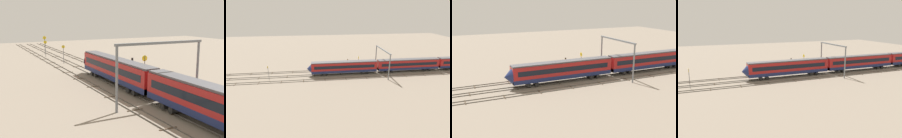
{
  "view_description": "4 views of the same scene",
  "coord_description": "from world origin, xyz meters",
  "views": [
    {
      "loc": [
        -43.27,
        24.13,
        12.8
      ],
      "look_at": [
        7.54,
        -1.26,
        2.12
      ],
      "focal_mm": 46.67,
      "sensor_mm": 36.0,
      "label": 1
    },
    {
      "loc": [
        13.66,
        60.4,
        23.86
      ],
      "look_at": [
        6.1,
        1.8,
        2.77
      ],
      "focal_mm": 28.23,
      "sensor_mm": 36.0,
      "label": 2
    },
    {
      "loc": [
        28.4,
        55.57,
        18.83
      ],
      "look_at": [
        3.86,
        1.08,
        3.34
      ],
      "focal_mm": 44.12,
      "sensor_mm": 36.0,
      "label": 3
    },
    {
      "loc": [
        27.35,
        61.3,
        16.57
      ],
      "look_at": [
        2.9,
        -0.74,
        2.18
      ],
      "focal_mm": 37.33,
      "sensor_mm": 36.0,
      "label": 4
    }
  ],
  "objects": [
    {
      "name": "ground_plane",
      "position": [
        0.0,
        0.0,
        0.0
      ],
      "size": [
        190.91,
        190.91,
        0.0
      ],
      "primitive_type": "plane",
      "color": "gray"
    },
    {
      "name": "train",
      "position": [
        -33.05,
        0.0,
        2.66
      ],
      "size": [
        100.0,
        3.24,
        4.8
      ],
      "color": "maroon",
      "rests_on": "ground"
    },
    {
      "name": "track_middle",
      "position": [
        -0.0,
        4.48,
        0.07
      ],
      "size": [
        174.91,
        2.4,
        0.16
      ],
      "color": "#59544C",
      "rests_on": "ground"
    },
    {
      "name": "track_near_foreground",
      "position": [
        0.0,
        -4.48,
        0.07
      ],
      "size": [
        174.91,
        2.4,
        0.16
      ],
      "color": "#59544C",
      "rests_on": "ground"
    },
    {
      "name": "overhead_gantry",
      "position": [
        -10.64,
        0.31,
        6.53
      ],
      "size": [
        0.4,
        14.26,
        9.14
      ],
      "color": "slate",
      "rests_on": "ground"
    },
    {
      "name": "speed_sign_mid_trackside",
      "position": [
        -2.34,
        -2.5,
        3.93
      ],
      "size": [
        0.14,
        1.0,
        6.02
      ],
      "color": "#4C4C51",
      "rests_on": "ground"
    },
    {
      "name": "relay_cabinet",
      "position": [
        -2.94,
        -7.62,
        0.74
      ],
      "size": [
        1.34,
        0.82,
        1.47
      ],
      "color": "#B2B7BC",
      "rests_on": "ground"
    },
    {
      "name": "signal_light_trackside_approach",
      "position": [
        1.84,
        -2.53,
        3.27
      ],
      "size": [
        0.31,
        0.32,
        5.04
      ],
      "color": "#4C4C51",
      "rests_on": "ground"
    },
    {
      "name": "signal_light_trackside_departure",
      "position": [
        -30.6,
        -2.61,
        2.86
      ],
      "size": [
        0.31,
        0.32,
        4.36
      ],
      "color": "#4C4C51",
      "rests_on": "ground"
    },
    {
      "name": "speed_sign_far_trackside",
      "position": [
        30.05,
        1.73,
        3.13
      ],
      "size": [
        0.14,
        0.83,
        4.91
      ],
      "color": "#4C4C51",
      "rests_on": "ground"
    },
    {
      "name": "track_with_train",
      "position": [
        -0.0,
        0.0,
        0.07
      ],
      "size": [
        174.91,
        2.4,
        0.16
      ],
      "color": "#59544C",
      "rests_on": "ground"
    }
  ]
}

